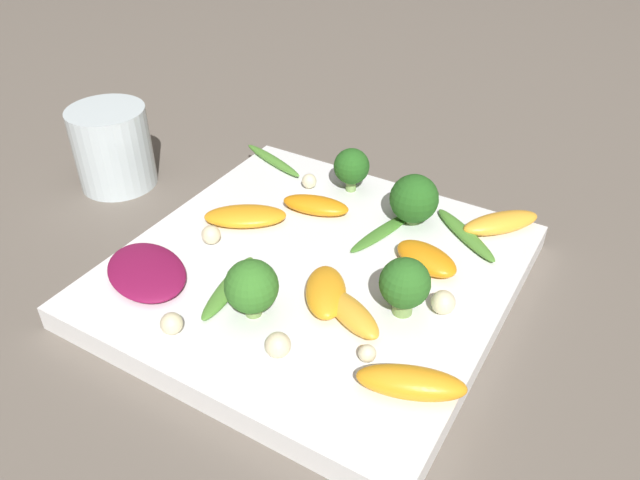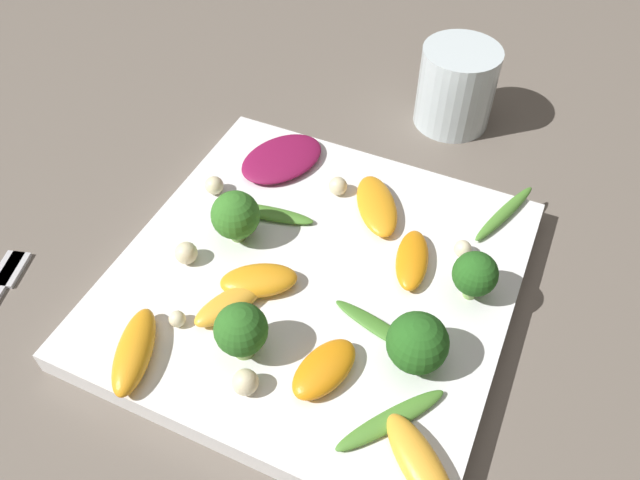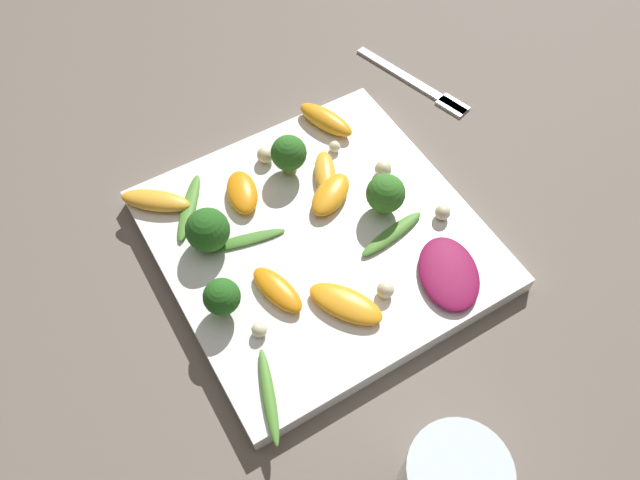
% 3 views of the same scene
% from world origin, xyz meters
% --- Properties ---
extents(ground_plane, '(2.40, 2.40, 0.00)m').
position_xyz_m(ground_plane, '(0.00, 0.00, 0.00)').
color(ground_plane, '#6B6056').
extents(plate, '(0.30, 0.30, 0.02)m').
position_xyz_m(plate, '(0.00, 0.00, 0.01)').
color(plate, white).
rests_on(plate, ground_plane).
extents(fork, '(0.06, 0.16, 0.01)m').
position_xyz_m(fork, '(0.23, 0.13, 0.00)').
color(fork, silver).
rests_on(fork, ground_plane).
extents(radicchio_leaf_0, '(0.09, 0.10, 0.01)m').
position_xyz_m(radicchio_leaf_0, '(0.08, -0.11, 0.03)').
color(radicchio_leaf_0, maroon).
rests_on(radicchio_leaf_0, plate).
extents(orange_segment_0, '(0.07, 0.08, 0.01)m').
position_xyz_m(orange_segment_0, '(-0.02, -0.08, 0.03)').
color(orange_segment_0, orange).
rests_on(orange_segment_0, plate).
extents(orange_segment_1, '(0.04, 0.07, 0.01)m').
position_xyz_m(orange_segment_1, '(-0.07, -0.04, 0.03)').
color(orange_segment_1, orange).
rests_on(orange_segment_1, plate).
extents(orange_segment_2, '(0.05, 0.06, 0.02)m').
position_xyz_m(orange_segment_2, '(-0.04, 0.08, 0.03)').
color(orange_segment_2, orange).
rests_on(orange_segment_2, plate).
extents(orange_segment_3, '(0.05, 0.08, 0.02)m').
position_xyz_m(orange_segment_3, '(0.08, 0.12, 0.03)').
color(orange_segment_3, orange).
rests_on(orange_segment_3, plate).
extents(orange_segment_4, '(0.05, 0.06, 0.01)m').
position_xyz_m(orange_segment_4, '(0.04, 0.06, 0.03)').
color(orange_segment_4, '#FCAD33').
rests_on(orange_segment_4, plate).
extents(orange_segment_5, '(0.07, 0.06, 0.02)m').
position_xyz_m(orange_segment_5, '(0.03, 0.03, 0.03)').
color(orange_segment_5, orange).
rests_on(orange_segment_5, plate).
extents(orange_segment_6, '(0.07, 0.07, 0.02)m').
position_xyz_m(orange_segment_6, '(-0.13, 0.12, 0.03)').
color(orange_segment_6, '#FCAD33').
rests_on(orange_segment_6, plate).
extents(broccoli_floret_0, '(0.04, 0.04, 0.05)m').
position_xyz_m(broccoli_floret_0, '(0.02, 0.09, 0.05)').
color(broccoli_floret_0, '#7A9E51').
rests_on(broccoli_floret_0, plate).
extents(broccoli_floret_1, '(0.04, 0.04, 0.05)m').
position_xyz_m(broccoli_floret_1, '(0.07, -0.01, 0.05)').
color(broccoli_floret_1, '#7A9E51').
rests_on(broccoli_floret_1, plate).
extents(broccoli_floret_2, '(0.03, 0.03, 0.04)m').
position_xyz_m(broccoli_floret_2, '(-0.12, -0.03, 0.05)').
color(broccoli_floret_2, '#84AD5B').
rests_on(broccoli_floret_2, plate).
extents(broccoli_floret_3, '(0.04, 0.04, 0.05)m').
position_xyz_m(broccoli_floret_3, '(-0.10, 0.04, 0.05)').
color(broccoli_floret_3, '#84AD5B').
rests_on(broccoli_floret_3, plate).
extents(arugula_sprig_0, '(0.09, 0.03, 0.00)m').
position_xyz_m(arugula_sprig_0, '(-0.07, 0.03, 0.02)').
color(arugula_sprig_0, '#47842D').
rests_on(arugula_sprig_0, plate).
extents(arugula_sprig_1, '(0.04, 0.09, 0.01)m').
position_xyz_m(arugula_sprig_1, '(-0.12, -0.12, 0.03)').
color(arugula_sprig_1, '#518E33').
rests_on(arugula_sprig_1, plate).
extents(arugula_sprig_2, '(0.06, 0.08, 0.01)m').
position_xyz_m(arugula_sprig_2, '(-0.10, 0.09, 0.03)').
color(arugula_sprig_2, '#518E33').
rests_on(arugula_sprig_2, plate).
extents(arugula_sprig_3, '(0.08, 0.03, 0.01)m').
position_xyz_m(arugula_sprig_3, '(0.06, -0.04, 0.03)').
color(arugula_sprig_3, '#518E33').
rests_on(arugula_sprig_3, plate).
extents(macadamia_nut_0, '(0.02, 0.02, 0.02)m').
position_xyz_m(macadamia_nut_0, '(0.00, 0.11, 0.03)').
color(macadamia_nut_0, beige).
rests_on(macadamia_nut_0, plate).
extents(macadamia_nut_1, '(0.02, 0.02, 0.02)m').
position_xyz_m(macadamia_nut_1, '(0.10, 0.03, 0.03)').
color(macadamia_nut_1, beige).
rests_on(macadamia_nut_1, plate).
extents(macadamia_nut_2, '(0.02, 0.02, 0.02)m').
position_xyz_m(macadamia_nut_2, '(0.12, -0.05, 0.03)').
color(macadamia_nut_2, beige).
rests_on(macadamia_nut_2, plate).
extents(macadamia_nut_3, '(0.01, 0.01, 0.01)m').
position_xyz_m(macadamia_nut_3, '(-0.10, -0.07, 0.03)').
color(macadamia_nut_3, beige).
rests_on(macadamia_nut_3, plate).
extents(macadamia_nut_4, '(0.01, 0.01, 0.01)m').
position_xyz_m(macadamia_nut_4, '(0.07, 0.09, 0.03)').
color(macadamia_nut_4, beige).
rests_on(macadamia_nut_4, plate).
extents(macadamia_nut_5, '(0.02, 0.02, 0.02)m').
position_xyz_m(macadamia_nut_5, '(0.02, -0.09, 0.03)').
color(macadamia_nut_5, beige).
rests_on(macadamia_nut_5, plate).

